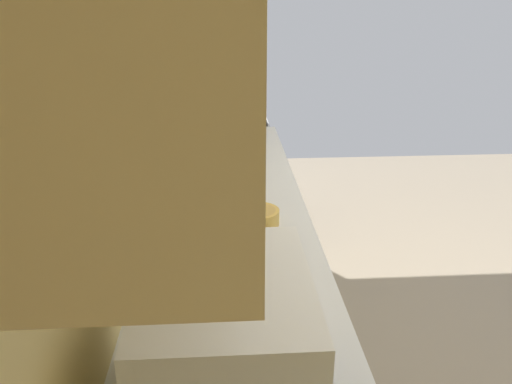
{
  "coord_description": "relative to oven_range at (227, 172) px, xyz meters",
  "views": [
    {
      "loc": [
        -1.91,
        1.18,
        1.77
      ],
      "look_at": [
        -0.52,
        1.09,
        1.2
      ],
      "focal_mm": 34.4,
      "sensor_mm": 36.0,
      "label": 1
    }
  ],
  "objects": [
    {
      "name": "counter_run",
      "position": [
        -2.1,
        -0.01,
        -0.02
      ],
      "size": [
        3.53,
        0.65,
        0.92
      ],
      "color": "beige",
      "rests_on": "ground_plane"
    },
    {
      "name": "microwave",
      "position": [
        -2.78,
        0.01,
        0.61
      ],
      "size": [
        0.45,
        0.36,
        0.33
      ],
      "color": "white",
      "rests_on": "counter_run"
    },
    {
      "name": "bowl",
      "position": [
        -1.87,
        -0.12,
        0.48
      ],
      "size": [
        0.17,
        0.17,
        0.06
      ],
      "color": "gold",
      "rests_on": "counter_run"
    },
    {
      "name": "kettle",
      "position": [
        -0.64,
        -0.12,
        0.51
      ],
      "size": [
        0.19,
        0.14,
        0.15
      ],
      "color": "black",
      "rests_on": "counter_run"
    },
    {
      "name": "oven_range",
      "position": [
        0.0,
        0.0,
        0.0
      ],
      "size": [
        0.69,
        0.62,
        1.1
      ],
      "color": "#B7BABF",
      "rests_on": "ground_plane"
    },
    {
      "name": "wall_back",
      "position": [
        -1.72,
        0.36,
        0.81
      ],
      "size": [
        4.44,
        0.12,
        2.57
      ],
      "primitive_type": "cube",
      "color": "#E4C676",
      "rests_on": "ground_plane"
    },
    {
      "name": "ground_plane",
      "position": [
        -1.72,
        -1.18,
        -0.47
      ],
      "size": [
        6.91,
        6.91,
        0.0
      ],
      "primitive_type": "plane",
      "color": "gray"
    }
  ]
}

